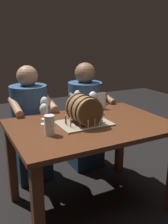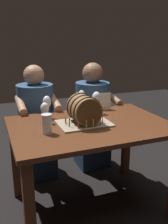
# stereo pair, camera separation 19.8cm
# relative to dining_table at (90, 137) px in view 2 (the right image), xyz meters

# --- Properties ---
(ground_plane) EXTENTS (8.00, 8.00, 0.00)m
(ground_plane) POSITION_rel_dining_table_xyz_m (0.00, 0.00, -0.64)
(ground_plane) COLOR black
(dining_table) EXTENTS (1.27, 0.88, 0.76)m
(dining_table) POSITION_rel_dining_table_xyz_m (0.00, 0.00, 0.00)
(dining_table) COLOR #562D19
(dining_table) RESTS_ON ground
(barrel_cake) EXTENTS (0.41, 0.30, 0.24)m
(barrel_cake) POSITION_rel_dining_table_xyz_m (-0.05, 0.01, 0.23)
(barrel_cake) COLOR gray
(barrel_cake) RESTS_ON dining_table
(wine_glass_white) EXTENTS (0.07, 0.07, 0.17)m
(wine_glass_white) POSITION_rel_dining_table_xyz_m (-0.33, 0.15, 0.23)
(wine_glass_white) COLOR white
(wine_glass_white) RESTS_ON dining_table
(wine_glass_red) EXTENTS (0.08, 0.08, 0.20)m
(wine_glass_red) POSITION_rel_dining_table_xyz_m (0.16, 0.25, 0.26)
(wine_glass_red) COLOR white
(wine_glass_red) RESTS_ON dining_table
(wine_glass_empty) EXTENTS (0.07, 0.07, 0.19)m
(wine_glass_empty) POSITION_rel_dining_table_xyz_m (-0.28, 0.27, 0.26)
(wine_glass_empty) COLOR white
(wine_glass_empty) RESTS_ON dining_table
(wine_glass_rose) EXTENTS (0.07, 0.07, 0.20)m
(wine_glass_rose) POSITION_rel_dining_table_xyz_m (0.06, 0.37, 0.25)
(wine_glass_rose) COLOR white
(wine_glass_rose) RESTS_ON dining_table
(beer_pint) EXTENTS (0.07, 0.07, 0.14)m
(beer_pint) POSITION_rel_dining_table_xyz_m (-0.37, -0.08, 0.18)
(beer_pint) COLOR white
(beer_pint) RESTS_ON dining_table
(menu_card) EXTENTS (0.11, 0.03, 0.16)m
(menu_card) POSITION_rel_dining_table_xyz_m (0.29, 0.33, 0.20)
(menu_card) COLOR silver
(menu_card) RESTS_ON dining_table
(person_seated_left) EXTENTS (0.40, 0.47, 1.17)m
(person_seated_left) POSITION_rel_dining_table_xyz_m (-0.31, 0.68, -0.09)
(person_seated_left) COLOR #1B2D46
(person_seated_left) RESTS_ON ground
(person_seated_right) EXTENTS (0.43, 0.51, 1.17)m
(person_seated_right) POSITION_rel_dining_table_xyz_m (0.31, 0.68, -0.08)
(person_seated_right) COLOR #1B2D46
(person_seated_right) RESTS_ON ground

